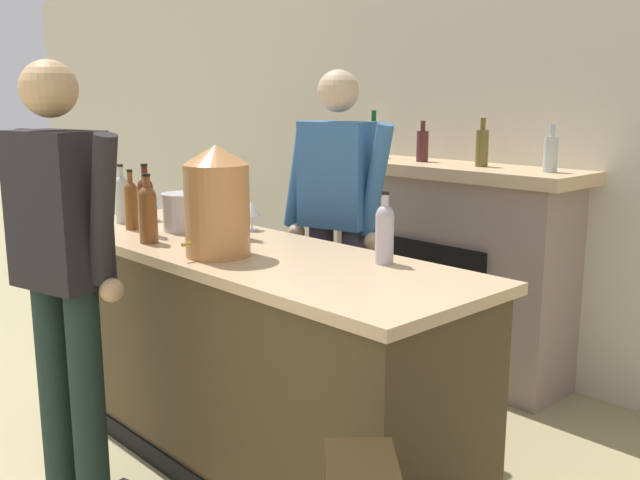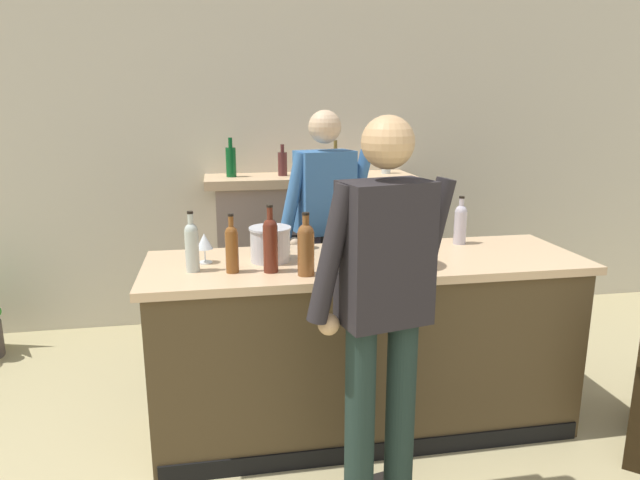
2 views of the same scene
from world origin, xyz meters
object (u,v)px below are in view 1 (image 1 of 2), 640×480
object	(u,v)px
wine_bottle_riesling_slim	(122,197)
wine_bottle_chardonnay_pale	(131,203)
potted_plant_corner	(189,259)
wine_bottle_port_short	(148,212)
person_bartender	(337,228)
person_customer	(63,274)
wine_bottle_merlot_tall	(146,204)
wine_glass_mid_counter	(252,209)
ice_bucket_steel	(185,212)
copper_dispenser	(217,201)
wine_glass_front_left	(153,200)
wine_bottle_cabernet_heavy	(385,231)
fireplace_stone	(448,267)
wine_bottle_burgundy_dark	(242,211)

from	to	relation	value
wine_bottle_riesling_slim	wine_bottle_chardonnay_pale	world-z (taller)	wine_bottle_riesling_slim
potted_plant_corner	wine_bottle_port_short	world-z (taller)	wine_bottle_port_short
person_bartender	person_customer	bearing A→B (deg)	-91.15
person_customer	wine_bottle_merlot_tall	world-z (taller)	person_customer
wine_glass_mid_counter	ice_bucket_steel	bearing A→B (deg)	-134.25
ice_bucket_steel	wine_bottle_merlot_tall	distance (m)	0.21
copper_dispenser	wine_bottle_merlot_tall	xyz separation A→B (m)	(-0.60, 0.01, -0.08)
ice_bucket_steel	wine_bottle_chardonnay_pale	xyz separation A→B (m)	(-0.21, -0.18, 0.04)
person_customer	wine_glass_mid_counter	world-z (taller)	person_customer
wine_glass_mid_counter	copper_dispenser	bearing A→B (deg)	-52.10
potted_plant_corner	wine_bottle_chardonnay_pale	distance (m)	2.52
copper_dispenser	wine_glass_front_left	world-z (taller)	copper_dispenser
wine_bottle_port_short	wine_glass_front_left	bearing A→B (deg)	147.71
copper_dispenser	wine_bottle_cabernet_heavy	distance (m)	0.70
wine_bottle_port_short	wine_bottle_chardonnay_pale	size ratio (longest dim) A/B	1.05
person_customer	wine_bottle_merlot_tall	bearing A→B (deg)	124.34
potted_plant_corner	wine_bottle_chardonnay_pale	size ratio (longest dim) A/B	2.42
person_bartender	wine_bottle_port_short	bearing A→B (deg)	-106.24
wine_bottle_port_short	wine_glass_front_left	xyz separation A→B (m)	(-0.49, 0.31, -0.03)
wine_bottle_port_short	fireplace_stone	bearing A→B (deg)	80.31
wine_bottle_cabernet_heavy	wine_bottle_chardonnay_pale	bearing A→B (deg)	-165.40
potted_plant_corner	wine_bottle_riesling_slim	distance (m)	2.35
fireplace_stone	person_customer	size ratio (longest dim) A/B	0.92
wine_bottle_chardonnay_pale	wine_glass_mid_counter	world-z (taller)	wine_bottle_chardonnay_pale
copper_dispenser	wine_bottle_merlot_tall	world-z (taller)	copper_dispenser
wine_bottle_cabernet_heavy	wine_bottle_port_short	size ratio (longest dim) A/B	0.92
wine_bottle_cabernet_heavy	wine_bottle_burgundy_dark	distance (m)	0.80
person_customer	wine_bottle_riesling_slim	world-z (taller)	person_customer
fireplace_stone	copper_dispenser	bearing A→B (deg)	-86.09
person_bartender	wine_bottle_riesling_slim	xyz separation A→B (m)	(-0.82, -0.77, 0.15)
person_bartender	wine_bottle_burgundy_dark	size ratio (longest dim) A/B	6.06
ice_bucket_steel	wine_bottle_cabernet_heavy	world-z (taller)	wine_bottle_cabernet_heavy
wine_bottle_chardonnay_pale	wine_glass_mid_counter	size ratio (longest dim) A/B	2.04
copper_dispenser	wine_bottle_chardonnay_pale	xyz separation A→B (m)	(-0.79, 0.04, -0.10)
wine_bottle_burgundy_dark	wine_glass_mid_counter	distance (m)	0.21
wine_bottle_merlot_tall	wine_glass_front_left	size ratio (longest dim) A/B	2.13
potted_plant_corner	ice_bucket_steel	distance (m)	2.57
wine_bottle_burgundy_dark	copper_dispenser	bearing A→B (deg)	-52.92
wine_bottle_merlot_tall	wine_glass_front_left	distance (m)	0.40
ice_bucket_steel	wine_bottle_riesling_slim	bearing A→B (deg)	-163.11
fireplace_stone	copper_dispenser	size ratio (longest dim) A/B	3.59
wine_bottle_riesling_slim	wine_bottle_burgundy_dark	xyz separation A→B (m)	(0.77, 0.20, -0.00)
copper_dispenser	wine_bottle_burgundy_dark	bearing A→B (deg)	127.08
wine_bottle_riesling_slim	copper_dispenser	bearing A→B (deg)	-5.40
person_customer	wine_glass_front_left	world-z (taller)	person_customer
copper_dispenser	ice_bucket_steel	distance (m)	0.64
wine_bottle_merlot_tall	wine_bottle_chardonnay_pale	xyz separation A→B (m)	(-0.19, 0.03, -0.02)
wine_bottle_port_short	wine_bottle_burgundy_dark	xyz separation A→B (m)	(0.22, 0.36, -0.01)
person_customer	wine_bottle_riesling_slim	distance (m)	1.05
potted_plant_corner	person_customer	xyz separation A→B (m)	(2.44, -2.13, 0.69)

